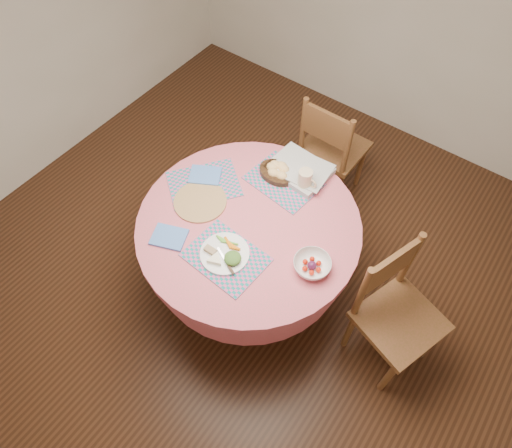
% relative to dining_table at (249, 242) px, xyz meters
% --- Properties ---
extents(ground, '(4.00, 4.00, 0.00)m').
position_rel_dining_table_xyz_m(ground, '(0.00, 0.00, -0.56)').
color(ground, '#331C0F').
rests_on(ground, ground).
extents(room_envelope, '(4.01, 4.01, 2.71)m').
position_rel_dining_table_xyz_m(room_envelope, '(0.00, 0.00, 1.16)').
color(room_envelope, silver).
rests_on(room_envelope, ground).
extents(dining_table, '(1.24, 1.24, 0.75)m').
position_rel_dining_table_xyz_m(dining_table, '(0.00, 0.00, 0.00)').
color(dining_table, '#CB5E66').
rests_on(dining_table, ground).
extents(chair_right, '(0.52, 0.53, 0.92)m').
position_rel_dining_table_xyz_m(chair_right, '(0.88, 0.16, -0.08)').
color(chair_right, brown).
rests_on(chair_right, ground).
extents(chair_back, '(0.42, 0.40, 0.90)m').
position_rel_dining_table_xyz_m(chair_back, '(-0.05, 1.02, -0.09)').
color(chair_back, brown).
rests_on(chair_back, ground).
extents(placemat_front, '(0.42, 0.32, 0.01)m').
position_rel_dining_table_xyz_m(placemat_front, '(0.04, -0.25, 0.20)').
color(placemat_front, '#178280').
rests_on(placemat_front, dining_table).
extents(placemat_left, '(0.48, 0.50, 0.01)m').
position_rel_dining_table_xyz_m(placemat_left, '(-0.37, 0.06, 0.20)').
color(placemat_left, '#178280').
rests_on(placemat_left, dining_table).
extents(placemat_back, '(0.43, 0.34, 0.01)m').
position_rel_dining_table_xyz_m(placemat_back, '(-0.01, 0.36, 0.20)').
color(placemat_back, '#178280').
rests_on(placemat_back, dining_table).
extents(wicker_trivet, '(0.30, 0.30, 0.01)m').
position_rel_dining_table_xyz_m(wicker_trivet, '(-0.31, -0.05, 0.20)').
color(wicker_trivet, olive).
rests_on(wicker_trivet, dining_table).
extents(napkin_near, '(0.22, 0.20, 0.01)m').
position_rel_dining_table_xyz_m(napkin_near, '(-0.28, -0.33, 0.20)').
color(napkin_near, '#4F7ECD').
rests_on(napkin_near, dining_table).
extents(napkin_far, '(0.23, 0.21, 0.01)m').
position_rel_dining_table_xyz_m(napkin_far, '(-0.40, 0.11, 0.21)').
color(napkin_far, '#4F7ECD').
rests_on(napkin_far, placemat_left).
extents(dinner_plate, '(0.26, 0.26, 0.05)m').
position_rel_dining_table_xyz_m(dinner_plate, '(0.03, -0.24, 0.22)').
color(dinner_plate, white).
rests_on(dinner_plate, placemat_front).
extents(bread_bowl, '(0.23, 0.23, 0.08)m').
position_rel_dining_table_xyz_m(bread_bowl, '(-0.07, 0.38, 0.23)').
color(bread_bowl, black).
rests_on(bread_bowl, placemat_back).
extents(latte_mug, '(0.12, 0.08, 0.14)m').
position_rel_dining_table_xyz_m(latte_mug, '(0.11, 0.38, 0.27)').
color(latte_mug, beige).
rests_on(latte_mug, placemat_back).
extents(fruit_bowl, '(0.23, 0.23, 0.06)m').
position_rel_dining_table_xyz_m(fruit_bowl, '(0.43, -0.04, 0.22)').
color(fruit_bowl, white).
rests_on(fruit_bowl, dining_table).
extents(newspaper_stack, '(0.37, 0.30, 0.04)m').
position_rel_dining_table_xyz_m(newspaper_stack, '(0.02, 0.47, 0.22)').
color(newspaper_stack, silver).
rests_on(newspaper_stack, dining_table).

